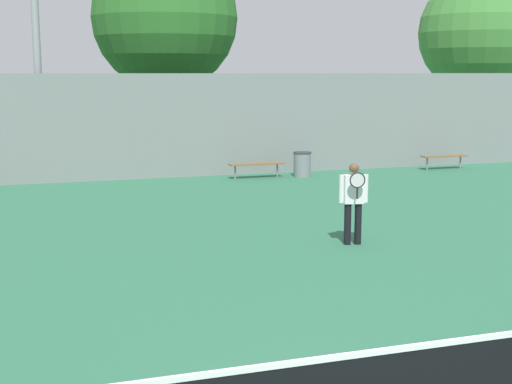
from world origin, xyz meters
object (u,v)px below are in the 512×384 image
Objects in this scene: bench_adjacent_court at (444,157)px; tree_green_broad at (165,18)px; trash_bin at (302,164)px; bench_courtside_near at (256,165)px; tree_green_tall at (480,33)px; tennis_player at (353,199)px.

tree_green_broad is (-8.91, 5.24, 4.96)m from bench_adjacent_court.
bench_courtside_near is at bearing 174.76° from trash_bin.
tree_green_tall is (6.11, 6.92, 4.74)m from bench_adjacent_court.
tennis_player is at bearing -105.56° from trash_bin.
tree_green_tall reaches higher than tennis_player.
tennis_player is 1.99× the size of trash_bin.
bench_courtside_near is 7.01m from bench_adjacent_court.
bench_courtside_near is 2.20× the size of trash_bin.
bench_adjacent_court is 2.07× the size of trash_bin.
tree_green_broad is at bearing 109.91° from bench_courtside_near.
tree_green_tall is at bearing 31.36° from trash_bin.
tree_green_tall is (13.12, 6.92, 4.74)m from bench_courtside_near.
tree_green_broad reaches higher than tree_green_tall.
trash_bin is at bearing -148.64° from tree_green_tall.
bench_courtside_near is 0.22× the size of tree_green_broad.
tree_green_broad reaches higher than bench_courtside_near.
tree_green_broad reaches higher than trash_bin.
bench_courtside_near is 15.57m from tree_green_tall.
tennis_player reaches higher than bench_courtside_near.
bench_adjacent_court is at bearing 60.25° from tennis_player.
trash_bin is 8.11m from tree_green_broad.
tree_green_broad is (-0.92, 14.42, 4.48)m from tennis_player.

